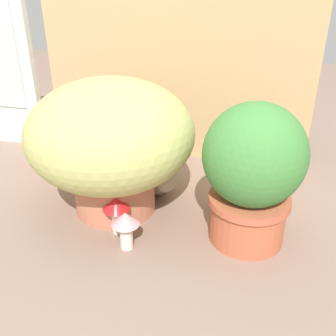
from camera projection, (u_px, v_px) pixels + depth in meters
name	position (u px, v px, depth m)	size (l,w,h in m)	color
ground_plane	(146.00, 216.00, 1.40)	(6.00, 6.00, 0.00)	#846A5C
cardboard_backdrop	(175.00, 59.00, 1.68)	(1.23, 0.03, 0.93)	tan
window_panel_white	(3.00, 58.00, 1.83)	(0.31, 0.05, 0.86)	white
grass_planter	(111.00, 140.00, 1.32)	(0.59, 0.59, 0.49)	#B96E51
leafy_planter	(253.00, 171.00, 1.17)	(0.32, 0.32, 0.47)	#BB5B3B
cat	(155.00, 166.00, 1.50)	(0.32, 0.33, 0.32)	#69604B
mushroom_ornament_pink	(126.00, 224.00, 1.20)	(0.09, 0.09, 0.13)	silver
mushroom_ornament_red	(116.00, 207.00, 1.27)	(0.09, 0.09, 0.14)	silver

